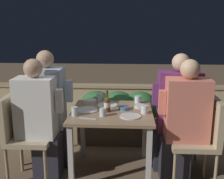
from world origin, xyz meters
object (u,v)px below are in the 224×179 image
at_px(chair_left_near, 21,128).
at_px(person_coral_top, 183,122).
at_px(beer_bottle, 107,104).
at_px(person_purple_stripe, 175,113).
at_px(person_blue_shirt, 51,109).
at_px(chair_left_far, 34,119).
at_px(person_white_polo, 40,120).
at_px(chair_right_near, 203,132).
at_px(chair_right_far, 193,123).

xyz_separation_m(chair_left_near, person_coral_top, (1.67, -0.00, 0.10)).
bearing_deg(beer_bottle, person_purple_stripe, 11.56).
xyz_separation_m(chair_left_near, person_blue_shirt, (0.24, 0.28, 0.13)).
bearing_deg(chair_left_far, chair_left_near, -98.77).
distance_m(person_purple_stripe, beer_bottle, 0.76).
bearing_deg(person_white_polo, chair_right_near, -0.02).
bearing_deg(chair_left_near, person_blue_shirt, 48.67).
bearing_deg(person_white_polo, person_coral_top, -0.02).
xyz_separation_m(person_coral_top, person_purple_stripe, (-0.04, 0.26, 0.01)).
relative_size(person_blue_shirt, person_coral_top, 1.04).
bearing_deg(chair_left_far, chair_right_near, -8.65).
bearing_deg(person_blue_shirt, person_white_polo, -98.44).
distance_m(person_white_polo, beer_bottle, 0.72).
xyz_separation_m(person_white_polo, person_coral_top, (1.47, -0.00, 0.00)).
distance_m(chair_left_far, person_coral_top, 1.65).
relative_size(chair_right_near, beer_bottle, 3.91).
relative_size(chair_left_far, chair_right_far, 1.00).
bearing_deg(person_blue_shirt, beer_bottle, -14.70).
bearing_deg(chair_right_near, chair_right_far, 98.95).
xyz_separation_m(person_white_polo, beer_bottle, (0.69, 0.11, 0.15)).
bearing_deg(person_white_polo, chair_left_far, 119.97).
xyz_separation_m(person_white_polo, chair_right_far, (1.63, 0.26, -0.10)).
xyz_separation_m(chair_left_near, chair_right_far, (1.83, 0.26, 0.00)).
height_order(chair_left_far, chair_right_near, same).
relative_size(person_blue_shirt, chair_right_far, 1.48).
relative_size(person_coral_top, chair_right_far, 1.43).
distance_m(chair_left_near, chair_right_near, 1.87).
bearing_deg(person_coral_top, chair_left_far, 170.30).
xyz_separation_m(chair_left_near, person_purple_stripe, (1.63, 0.26, 0.11)).
xyz_separation_m(chair_left_far, beer_bottle, (0.85, -0.17, 0.25)).
relative_size(chair_left_near, person_white_polo, 0.70).
height_order(person_coral_top, person_purple_stripe, person_purple_stripe).
distance_m(person_blue_shirt, person_purple_stripe, 1.38).
distance_m(chair_left_far, chair_right_near, 1.85).
bearing_deg(person_blue_shirt, chair_left_near, -131.33).
bearing_deg(person_blue_shirt, chair_left_far, 180.00).
distance_m(person_blue_shirt, beer_bottle, 0.68).
height_order(person_blue_shirt, beer_bottle, person_blue_shirt).
bearing_deg(person_purple_stripe, beer_bottle, -168.44).
bearing_deg(person_blue_shirt, chair_right_near, -9.70).
bearing_deg(person_purple_stripe, chair_right_far, 0.00).
xyz_separation_m(chair_left_near, beer_bottle, (0.90, 0.11, 0.25)).
height_order(chair_right_near, person_coral_top, person_coral_top).
distance_m(chair_right_near, beer_bottle, 1.01).
bearing_deg(beer_bottle, person_blue_shirt, 165.30).
bearing_deg(person_coral_top, beer_bottle, 172.12).
height_order(chair_left_near, chair_right_near, same).
relative_size(chair_right_near, chair_right_far, 1.00).
bearing_deg(chair_right_far, person_coral_top, -122.24).
relative_size(chair_left_far, chair_right_near, 1.00).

